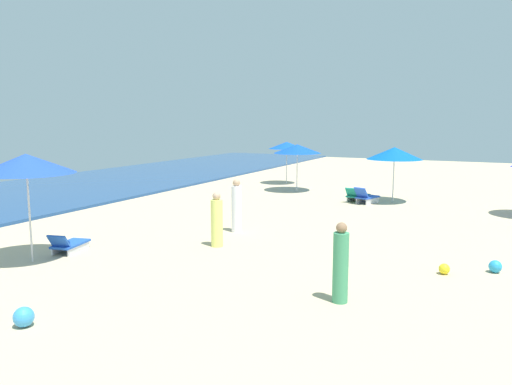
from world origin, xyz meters
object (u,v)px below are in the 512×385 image
lounge_chair_1_0 (357,196)px  umbrella_3 (26,164)px  lounge_chair_3_0 (69,244)px  beachgoer_1 (217,221)px  beach_ball_0 (24,317)px  beach_ball_2 (495,266)px  umbrella_5 (287,145)px  umbrella_1 (394,153)px  lounge_chair_1_1 (366,197)px  beachgoer_2 (341,265)px  beachgoer_0 (237,207)px  umbrella_2 (297,149)px  beach_ball_1 (444,269)px

lounge_chair_1_0 → umbrella_3: bearing=77.4°
lounge_chair_3_0 → beachgoer_1: size_ratio=0.82×
beach_ball_0 → beach_ball_2: 10.32m
umbrella_5 → beach_ball_0: bearing=-170.6°
lounge_chair_3_0 → beach_ball_2: lounge_chair_3_0 is taller
beach_ball_2 → lounge_chair_3_0: bearing=106.5°
umbrella_1 → lounge_chair_1_1: size_ratio=1.78×
umbrella_3 → beachgoer_2: umbrella_3 is taller
umbrella_3 → beachgoer_0: (5.33, -3.11, -1.71)m
umbrella_3 → beachgoer_1: bearing=-45.3°
umbrella_2 → umbrella_3: (-14.76, 1.53, 0.38)m
beachgoer_0 → beachgoer_1: bearing=90.6°
umbrella_2 → lounge_chair_1_1: bearing=-117.5°
umbrella_5 → beach_ball_1: 16.93m
beach_ball_2 → umbrella_1: bearing=24.3°
lounge_chair_1_0 → lounge_chair_1_1: (-0.33, -0.49, 0.02)m
lounge_chair_1_1 → umbrella_3: (-12.65, 5.59, 2.25)m
beach_ball_1 → beach_ball_2: bearing=-58.5°
umbrella_2 → beach_ball_2: (-10.54, -9.20, -2.01)m
beachgoer_1 → beach_ball_1: beachgoer_1 is taller
beachgoer_0 → beach_ball_0: bearing=80.5°
beach_ball_1 → beachgoer_1: bearing=91.1°
beachgoer_1 → beach_ball_2: bearing=-5.3°
beach_ball_1 → beach_ball_2: beach_ball_2 is taller
lounge_chair_3_0 → beachgoer_0: size_ratio=0.75×
umbrella_3 → umbrella_2: bearing=-5.9°
umbrella_1 → umbrella_3: size_ratio=0.87×
beachgoer_0 → beach_ball_1: (-1.78, -6.54, -0.69)m
beachgoer_0 → beach_ball_1: beachgoer_0 is taller
lounge_chair_1_0 → umbrella_5: umbrella_5 is taller
lounge_chair_1_0 → lounge_chair_3_0: lounge_chair_1_0 is taller
lounge_chair_3_0 → umbrella_5: (16.18, 0.22, 1.96)m
lounge_chair_1_0 → umbrella_2: size_ratio=0.60×
umbrella_2 → beachgoer_1: (-11.32, -1.95, -1.42)m
lounge_chair_1_1 → beachgoer_1: (-9.21, 2.11, 0.46)m
lounge_chair_1_1 → beachgoer_2: 12.17m
umbrella_5 → beach_ball_1: bearing=-144.6°
umbrella_1 → lounge_chair_3_0: (-12.37, 6.43, -1.94)m
beachgoer_0 → beach_ball_0: 8.26m
umbrella_1 → lounge_chair_3_0: size_ratio=1.87×
umbrella_3 → beach_ball_0: size_ratio=7.68×
umbrella_1 → umbrella_5: umbrella_1 is taller
lounge_chair_1_1 → beachgoer_1: size_ratio=0.87×
umbrella_5 → beach_ball_2: umbrella_5 is taller
beachgoer_0 → beachgoer_2: bearing=125.7°
lounge_chair_3_0 → beach_ball_2: size_ratio=4.29×
lounge_chair_3_0 → beachgoer_0: 5.22m
lounge_chair_1_0 → umbrella_2: 4.42m
lounge_chair_1_1 → beachgoer_0: (-7.31, 2.48, 0.54)m
lounge_chair_1_1 → beach_ball_0: lounge_chair_1_1 is taller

